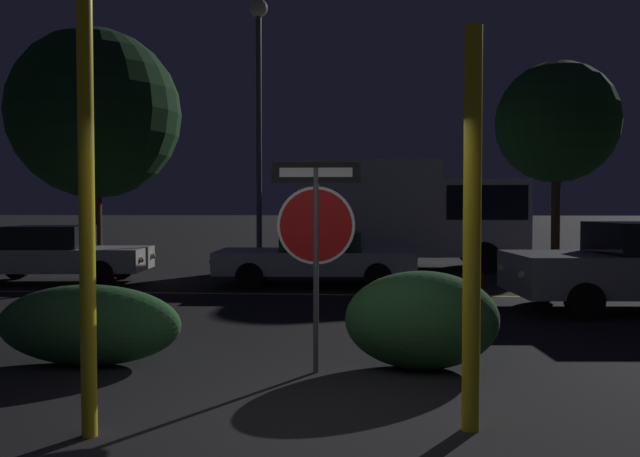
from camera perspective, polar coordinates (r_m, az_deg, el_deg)
The scene contains 13 objects.
ground_plane at distance 5.30m, azimuth -2.06°, elevation -17.81°, with size 260.00×260.00×0.00m, color black.
road_center_stripe at distance 12.81m, azimuth 1.75°, elevation -6.06°, with size 36.37×0.12×0.01m, color gold.
stop_sign at distance 6.70m, azimuth -0.37°, elevation 0.38°, with size 0.96×0.06×2.28m.
yellow_pole_left at distance 5.14m, azimuth -20.54°, elevation 0.81°, with size 0.12×0.12×3.40m, color yellow.
yellow_pole_right at distance 5.10m, azimuth 13.73°, elevation -0.13°, with size 0.14×0.14×3.22m, color yellow.
hedge_bush_1 at distance 7.62m, azimuth -20.37°, elevation -8.25°, with size 2.13×0.86×0.91m, color #2D6633.
hedge_bush_2 at distance 7.06m, azimuth 9.28°, elevation -8.25°, with size 1.70×1.04×1.09m, color #285B2D.
passing_car_1 at distance 16.01m, azimuth -23.08°, elevation -2.18°, with size 4.44×2.21×1.35m.
passing_car_2 at distance 14.28m, azimuth -0.35°, elevation -2.66°, with size 4.61×2.17×1.23m.
delivery_truck at distance 18.47m, azimuth 8.49°, elevation 1.58°, with size 6.45×2.50×3.11m.
street_lamp at distance 18.41m, azimuth -5.63°, elevation 13.06°, with size 0.53×0.53×7.74m.
tree_1 at distance 24.61m, azimuth 20.83°, elevation 9.03°, with size 4.41×4.41×7.09m.
tree_2 at distance 22.09m, azimuth -19.83°, elevation 9.81°, with size 5.54×5.54×7.63m.
Camera 1 is at (0.55, -4.96, 1.79)m, focal length 35.00 mm.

